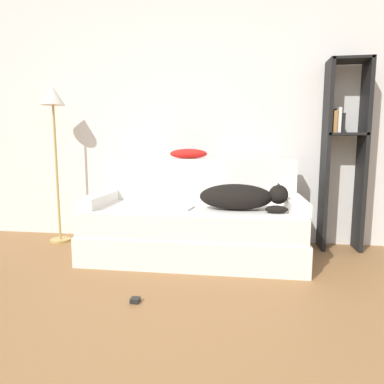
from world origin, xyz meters
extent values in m
cube|color=silver|center=(0.00, 2.61, 1.35)|extent=(7.77, 0.06, 2.70)
cube|color=silver|center=(-0.06, 1.99, 0.13)|extent=(1.91, 0.87, 0.25)
cube|color=silver|center=(-0.06, 1.98, 0.36)|extent=(1.87, 0.83, 0.21)
cube|color=silver|center=(-0.06, 2.35, 0.67)|extent=(1.87, 0.15, 0.42)
cube|color=silver|center=(-0.94, 1.98, 0.51)|extent=(0.15, 0.68, 0.10)
cube|color=silver|center=(0.81, 1.98, 0.51)|extent=(0.15, 0.68, 0.10)
ellipsoid|color=black|center=(0.31, 1.92, 0.57)|extent=(0.62, 0.26, 0.22)
sphere|color=black|center=(0.66, 1.92, 0.60)|extent=(0.16, 0.16, 0.16)
cone|color=black|center=(0.66, 1.87, 0.66)|extent=(0.06, 0.06, 0.07)
cone|color=black|center=(0.66, 1.96, 0.66)|extent=(0.06, 0.06, 0.07)
ellipsoid|color=black|center=(0.64, 1.80, 0.49)|extent=(0.19, 0.06, 0.07)
cube|color=silver|center=(-0.22, 1.90, 0.47)|extent=(0.33, 0.25, 0.02)
ellipsoid|color=red|center=(-0.17, 2.36, 0.92)|extent=(0.37, 0.14, 0.10)
cube|color=black|center=(1.14, 2.43, 0.89)|extent=(0.04, 0.26, 1.79)
cube|color=black|center=(1.48, 2.43, 0.89)|extent=(0.04, 0.26, 1.79)
cube|color=black|center=(1.31, 2.43, 1.78)|extent=(0.35, 0.26, 0.02)
cube|color=black|center=(1.31, 2.43, 1.11)|extent=(0.35, 0.26, 0.02)
cube|color=olive|center=(1.19, 2.42, 1.22)|extent=(0.03, 0.20, 0.20)
cube|color=silver|center=(1.23, 2.42, 1.23)|extent=(0.03, 0.20, 0.23)
cube|color=black|center=(1.26, 2.42, 1.21)|extent=(0.03, 0.20, 0.17)
cylinder|color=tan|center=(-1.53, 2.28, 0.01)|extent=(0.21, 0.21, 0.02)
cylinder|color=tan|center=(-1.53, 2.28, 0.71)|extent=(0.02, 0.02, 1.38)
cone|color=silver|center=(-1.53, 2.28, 1.50)|extent=(0.23, 0.23, 0.19)
cube|color=black|center=(-0.31, 1.03, 0.02)|extent=(0.06, 0.06, 0.03)
camera|label=1|loc=(0.35, -0.99, 1.02)|focal=32.00mm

